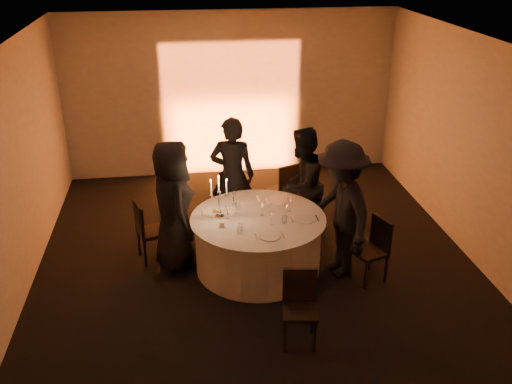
{
  "coord_description": "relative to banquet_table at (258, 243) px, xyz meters",
  "views": [
    {
      "loc": [
        -0.96,
        -6.63,
        4.22
      ],
      "look_at": [
        0.0,
        0.2,
        1.05
      ],
      "focal_mm": 40.0,
      "sensor_mm": 36.0,
      "label": 1
    }
  ],
  "objects": [
    {
      "name": "guest_back_left",
      "position": [
        -0.22,
        1.13,
        0.52
      ],
      "size": [
        0.73,
        0.55,
        1.81
      ],
      "primitive_type": "imported",
      "rotation": [
        0.0,
        0.0,
        2.95
      ],
      "color": "black",
      "rests_on": "floor"
    },
    {
      "name": "wall_back",
      "position": [
        0.0,
        3.5,
        1.12
      ],
      "size": [
        7.0,
        0.0,
        7.0
      ],
      "primitive_type": "plane",
      "rotation": [
        1.57,
        0.0,
        0.0
      ],
      "color": "#B1ADA4",
      "rests_on": "floor"
    },
    {
      "name": "coffee_cup",
      "position": [
        -0.49,
        -0.18,
        0.42
      ],
      "size": [
        0.11,
        0.11,
        0.07
      ],
      "color": "white",
      "rests_on": "banquet_table"
    },
    {
      "name": "plate_back_left",
      "position": [
        -0.09,
        0.57,
        0.39
      ],
      "size": [
        0.36,
        0.26,
        0.01
      ],
      "color": "white",
      "rests_on": "banquet_table"
    },
    {
      "name": "guest_back_right",
      "position": [
        0.75,
        0.78,
        0.47
      ],
      "size": [
        1.05,
        1.05,
        1.72
      ],
      "primitive_type": "imported",
      "rotation": [
        0.0,
        0.0,
        -2.38
      ],
      "color": "black",
      "rests_on": "floor"
    },
    {
      "name": "chair_left",
      "position": [
        -1.49,
        0.43,
        0.11
      ],
      "size": [
        0.48,
        0.48,
        0.88
      ],
      "rotation": [
        0.0,
        0.0,
        1.88
      ],
      "color": "black",
      "rests_on": "floor"
    },
    {
      "name": "candelabra",
      "position": [
        -0.5,
        0.09,
        0.6
      ],
      "size": [
        0.25,
        0.12,
        0.6
      ],
      "color": "silver",
      "rests_on": "banquet_table"
    },
    {
      "name": "plate_front",
      "position": [
        0.07,
        -0.53,
        0.39
      ],
      "size": [
        0.35,
        0.28,
        0.01
      ],
      "color": "white",
      "rests_on": "banquet_table"
    },
    {
      "name": "wine_glass_f",
      "position": [
        0.44,
        0.13,
        0.52
      ],
      "size": [
        0.07,
        0.07,
        0.19
      ],
      "color": "white",
      "rests_on": "banquet_table"
    },
    {
      "name": "tumbler_a",
      "position": [
        -0.29,
        -0.4,
        0.43
      ],
      "size": [
        0.07,
        0.07,
        0.09
      ],
      "primitive_type": "cylinder",
      "color": "white",
      "rests_on": "banquet_table"
    },
    {
      "name": "wall_front",
      "position": [
        0.0,
        -3.5,
        1.12
      ],
      "size": [
        7.0,
        0.0,
        7.0
      ],
      "primitive_type": "plane",
      "rotation": [
        -1.57,
        0.0,
        0.0
      ],
      "color": "#B1ADA4",
      "rests_on": "floor"
    },
    {
      "name": "wine_glass_e",
      "position": [
        -0.28,
        0.17,
        0.52
      ],
      "size": [
        0.07,
        0.07,
        0.19
      ],
      "color": "white",
      "rests_on": "banquet_table"
    },
    {
      "name": "plate_left",
      "position": [
        -0.56,
        0.21,
        0.4
      ],
      "size": [
        0.36,
        0.3,
        0.08
      ],
      "color": "white",
      "rests_on": "banquet_table"
    },
    {
      "name": "wall_left",
      "position": [
        -3.0,
        0.0,
        1.12
      ],
      "size": [
        0.0,
        7.0,
        7.0
      ],
      "primitive_type": "plane",
      "rotation": [
        1.57,
        0.0,
        1.57
      ],
      "color": "#B1ADA4",
      "rests_on": "floor"
    },
    {
      "name": "wine_glass_c",
      "position": [
        0.06,
        0.05,
        0.52
      ],
      "size": [
        0.07,
        0.07,
        0.19
      ],
      "color": "white",
      "rests_on": "banquet_table"
    },
    {
      "name": "tumbler_c",
      "position": [
        -0.27,
        -0.31,
        0.43
      ],
      "size": [
        0.07,
        0.07,
        0.09
      ],
      "primitive_type": "cylinder",
      "color": "white",
      "rests_on": "banquet_table"
    },
    {
      "name": "ceiling",
      "position": [
        0.0,
        0.0,
        2.62
      ],
      "size": [
        7.0,
        7.0,
        0.0
      ],
      "primitive_type": "plane",
      "rotation": [
        3.14,
        0.0,
        0.0
      ],
      "color": "silver",
      "rests_on": "wall_back"
    },
    {
      "name": "guest_right",
      "position": [
        1.05,
        -0.23,
        0.55
      ],
      "size": [
        0.94,
        1.32,
        1.86
      ],
      "primitive_type": "imported",
      "rotation": [
        0.0,
        0.0,
        -1.35
      ],
      "color": "black",
      "rests_on": "floor"
    },
    {
      "name": "wall_right",
      "position": [
        3.0,
        0.0,
        1.12
      ],
      "size": [
        0.0,
        7.0,
        7.0
      ],
      "primitive_type": "plane",
      "rotation": [
        1.57,
        0.0,
        -1.57
      ],
      "color": "#B1ADA4",
      "rests_on": "floor"
    },
    {
      "name": "plate_right",
      "position": [
        0.59,
        -0.14,
        0.39
      ],
      "size": [
        0.36,
        0.29,
        0.01
      ],
      "color": "white",
      "rests_on": "banquet_table"
    },
    {
      "name": "guest_left",
      "position": [
        -1.1,
        0.26,
        0.51
      ],
      "size": [
        0.76,
        0.99,
        1.8
      ],
      "primitive_type": "imported",
      "rotation": [
        0.0,
        0.0,
        1.8
      ],
      "color": "black",
      "rests_on": "floor"
    },
    {
      "name": "banquet_table",
      "position": [
        0.0,
        0.0,
        0.0
      ],
      "size": [
        1.8,
        1.8,
        0.77
      ],
      "color": "black",
      "rests_on": "floor"
    },
    {
      "name": "wine_glass_a",
      "position": [
        -0.4,
        0.02,
        0.52
      ],
      "size": [
        0.07,
        0.07,
        0.19
      ],
      "color": "white",
      "rests_on": "banquet_table"
    },
    {
      "name": "wine_glass_b",
      "position": [
        0.14,
        -0.24,
        0.52
      ],
      "size": [
        0.07,
        0.07,
        0.19
      ],
      "color": "white",
      "rests_on": "banquet_table"
    },
    {
      "name": "wine_glass_g",
      "position": [
        -0.27,
        0.44,
        0.52
      ],
      "size": [
        0.07,
        0.07,
        0.19
      ],
      "color": "white",
      "rests_on": "banquet_table"
    },
    {
      "name": "chair_front",
      "position": [
        0.24,
        -1.54,
        0.1
      ],
      "size": [
        0.43,
        0.43,
        0.86
      ],
      "rotation": [
        0.0,
        0.0,
        -0.14
      ],
      "color": "black",
      "rests_on": "floor"
    },
    {
      "name": "tumbler_b",
      "position": [
        0.32,
        -0.2,
        0.43
      ],
      "size": [
        0.07,
        0.07,
        0.09
      ],
      "primitive_type": "cylinder",
      "color": "white",
      "rests_on": "banquet_table"
    },
    {
      "name": "wine_glass_d",
      "position": [
        0.37,
        -0.02,
        0.52
      ],
      "size": [
        0.07,
        0.07,
        0.19
      ],
      "color": "white",
      "rests_on": "banquet_table"
    },
    {
      "name": "chair_back_right",
      "position": [
        0.64,
        1.35,
        0.17
      ],
      "size": [
        0.56,
        0.56,
        0.98
      ],
      "rotation": [
        0.0,
        0.0,
        -2.74
      ],
      "color": "black",
      "rests_on": "floor"
    },
    {
      "name": "floor",
      "position": [
        0.0,
        0.0,
        -0.38
      ],
      "size": [
        7.0,
        7.0,
        0.0
      ],
      "primitive_type": "plane",
      "color": "black",
      "rests_on": "ground"
    },
    {
      "name": "chair_back_left",
      "position": [
        -0.21,
        1.5,
        0.09
      ],
      "size": [
        0.42,
        0.42,
        0.86
      ],
      "rotation": [
        0.0,
        0.0,
        3.01
      ],
      "color": "black",
      "rests_on": "floor"
    },
    {
      "name": "chair_right",
      "position": [
        1.46,
        -0.47,
        0.1
      ],
      "size": [
        0.49,
        0.49,
        0.87
      ],
      "rotation": [
        0.0,
        0.0,
        -1.23
      ],
      "color": "black",
      "rests_on": "floor"
    },
    {
      "name": "plate_back_right",
      "position": [
        0.36,
        0.45,
        0.39
      ],
      "size": [
        0.35,
        0.29,
        0.01
      ],
      "color": "white",
      "rests_on": "banquet_table"
    },
    {
      "name": "tumbler_d",
      "position": [
        -0.24,
        0.29,
        0.43
      ],
      "size": [
        0.07,
        0.07,
        0.09
      ],
      "primitive_type": "cylinder",
      "color": "white",
      "rests_on": "banquet_table"
    },
    {
      "name": "uplighter_fixture",
      "position": [
        0.0,
        3.2,
        -0.33
      ],
      "size": [
        0.25,
        0.12,
        0.1
      ],
      "primitive_type": "cube",
      "color": "black",
      "rests_on": "floor"
    }
  ]
}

